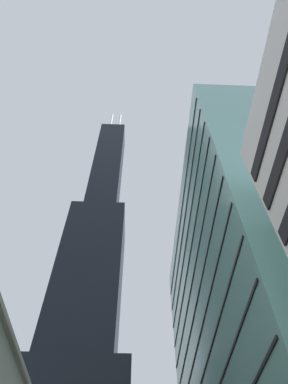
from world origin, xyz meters
name	(u,v)px	position (x,y,z in m)	size (l,w,h in m)	color
dark_skyscraper	(84,318)	(-11.21, 77.98, 58.29)	(28.09, 28.09, 201.09)	black
glass_office_midrise	(271,329)	(20.67, 30.25, 26.29)	(19.46, 45.15, 52.58)	slate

